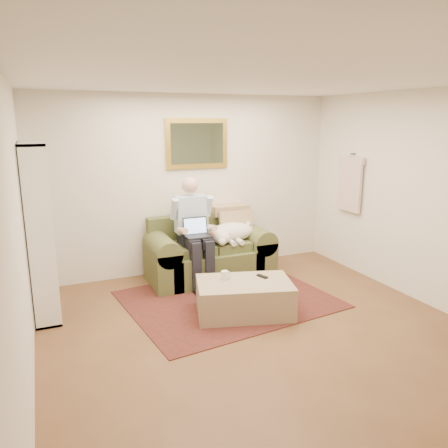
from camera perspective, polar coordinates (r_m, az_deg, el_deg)
room_shell at (r=4.54m, az=4.35°, el=1.55°), size 4.51×5.00×2.61m
rug at (r=5.65m, az=0.54°, el=-9.79°), size 2.68×2.25×0.01m
sofa at (r=6.31m, az=-1.96°, el=-4.38°), size 1.75×0.89×1.05m
seated_man at (r=5.96m, az=-3.80°, el=-1.13°), size 0.58×0.83×1.48m
laptop at (r=5.89m, az=-3.59°, el=-0.94°), size 0.34×0.27×0.25m
sleeping_dog at (r=6.25m, az=1.00°, el=-1.05°), size 0.72×0.45×0.27m
ottoman at (r=5.20m, az=2.66°, el=-9.60°), size 1.24×0.97×0.40m
coffee_mug at (r=5.19m, az=0.09°, el=-6.68°), size 0.08×0.08×0.10m
tv_remote at (r=5.28m, az=5.02°, el=-6.83°), size 0.10×0.16×0.02m
bookshelf at (r=5.33m, az=-22.92°, el=-1.01°), size 0.28×0.80×2.00m
wall_mirror at (r=6.44m, az=-3.54°, el=10.45°), size 0.94×0.04×0.72m
hanging_shirt at (r=6.76m, az=16.15°, el=5.40°), size 0.06×0.52×0.90m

